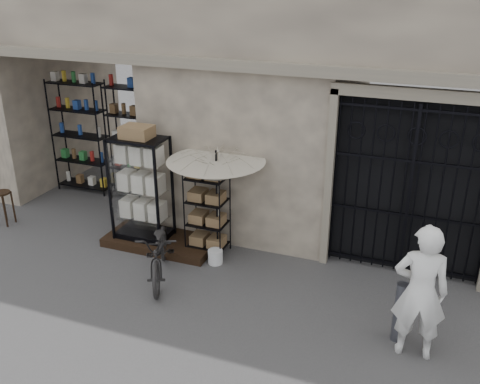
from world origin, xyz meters
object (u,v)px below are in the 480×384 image
at_px(wooden_stool, 4,207).
at_px(wire_rack, 207,214).
at_px(shopkeeper, 411,352).
at_px(market_umbrella, 216,166).
at_px(steel_bollard, 400,312).
at_px(display_cabinet, 142,194).
at_px(white_bucket, 215,257).
at_px(bicycle, 162,276).

bearing_deg(wooden_stool, wire_rack, 5.26).
bearing_deg(shopkeeper, market_umbrella, -29.42).
xyz_separation_m(market_umbrella, steel_bollard, (3.17, -1.26, -1.23)).
height_order(display_cabinet, white_bucket, display_cabinet).
relative_size(white_bucket, steel_bollard, 0.29).
bearing_deg(market_umbrella, display_cabinet, -177.06).
relative_size(wire_rack, market_umbrella, 0.65).
distance_m(display_cabinet, bicycle, 1.58).
xyz_separation_m(wire_rack, white_bucket, (0.27, -0.32, -0.62)).
height_order(wooden_stool, shopkeeper, wooden_stool).
distance_m(display_cabinet, wire_rack, 1.24).
bearing_deg(steel_bollard, white_bucket, 162.30).
bearing_deg(market_umbrella, white_bucket, -75.43).
distance_m(bicycle, wooden_stool, 3.87).
bearing_deg(market_umbrella, bicycle, -120.60).
bearing_deg(wooden_stool, steel_bollard, -7.00).
xyz_separation_m(market_umbrella, wooden_stool, (-4.37, -0.33, -1.32)).
xyz_separation_m(display_cabinet, shopkeeper, (4.80, -1.40, -0.99)).
bearing_deg(bicycle, wooden_stool, 146.99).
relative_size(display_cabinet, white_bucket, 7.95).
relative_size(market_umbrella, wooden_stool, 3.43).
bearing_deg(white_bucket, wooden_stool, -179.19).
bearing_deg(steel_bollard, shopkeeper, -44.64).
bearing_deg(wooden_stool, white_bucket, 0.81).
height_order(market_umbrella, shopkeeper, market_umbrella).
bearing_deg(steel_bollard, bicycle, 175.74).
bearing_deg(shopkeeper, wooden_stool, -14.27).
bearing_deg(bicycle, wire_rack, 46.66).
xyz_separation_m(bicycle, shopkeeper, (3.97, -0.49, 0.00)).
xyz_separation_m(wire_rack, bicycle, (-0.38, -1.03, -0.74)).
relative_size(bicycle, steel_bollard, 2.01).
bearing_deg(bicycle, shopkeeper, -30.37).
bearing_deg(wire_rack, market_umbrella, -3.61).
distance_m(bicycle, steel_bollard, 3.79).
xyz_separation_m(white_bucket, bicycle, (-0.65, -0.71, -0.12)).
distance_m(wire_rack, bicycle, 1.32).
height_order(bicycle, steel_bollard, bicycle).
relative_size(white_bucket, wooden_stool, 0.37).
xyz_separation_m(bicycle, steel_bollard, (3.75, -0.28, 0.44)).
xyz_separation_m(wire_rack, shopkeeper, (3.59, -1.52, -0.74)).
bearing_deg(display_cabinet, bicycle, -58.24).
bearing_deg(market_umbrella, steel_bollard, -21.67).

